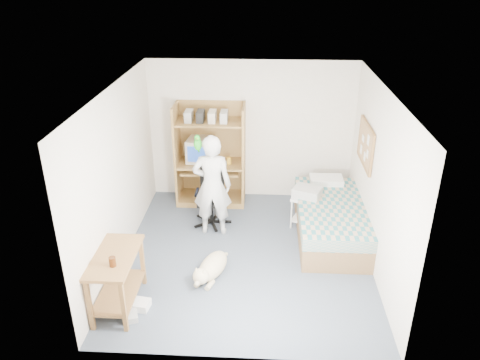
{
  "coord_description": "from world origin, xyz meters",
  "views": [
    {
      "loc": [
        0.23,
        -5.83,
        3.99
      ],
      "look_at": [
        -0.11,
        0.39,
        1.05
      ],
      "focal_mm": 35.0,
      "sensor_mm": 36.0,
      "label": 1
    }
  ],
  "objects_px": {
    "bed": "(330,220)",
    "side_desk": "(117,273)",
    "printer_cart": "(306,208)",
    "office_chair": "(212,203)",
    "dog": "(211,267)",
    "computer_hutch": "(211,158)",
    "person": "(212,186)"
  },
  "relations": [
    {
      "from": "bed",
      "to": "side_desk",
      "type": "distance_m",
      "value": 3.39
    },
    {
      "from": "printer_cart",
      "to": "bed",
      "type": "bearing_deg",
      "value": -13.33
    },
    {
      "from": "office_chair",
      "to": "side_desk",
      "type": "bearing_deg",
      "value": -114.53
    },
    {
      "from": "dog",
      "to": "printer_cart",
      "type": "xyz_separation_m",
      "value": [
        1.39,
        1.44,
        0.19
      ]
    },
    {
      "from": "computer_hutch",
      "to": "printer_cart",
      "type": "height_order",
      "value": "computer_hutch"
    },
    {
      "from": "computer_hutch",
      "to": "printer_cart",
      "type": "relative_size",
      "value": 3.32
    },
    {
      "from": "computer_hutch",
      "to": "office_chair",
      "type": "distance_m",
      "value": 0.93
    },
    {
      "from": "office_chair",
      "to": "printer_cart",
      "type": "relative_size",
      "value": 1.84
    },
    {
      "from": "dog",
      "to": "computer_hutch",
      "type": "bearing_deg",
      "value": 116.06
    },
    {
      "from": "computer_hutch",
      "to": "side_desk",
      "type": "relative_size",
      "value": 1.8
    },
    {
      "from": "dog",
      "to": "printer_cart",
      "type": "bearing_deg",
      "value": 65.93
    },
    {
      "from": "bed",
      "to": "printer_cart",
      "type": "bearing_deg",
      "value": 144.08
    },
    {
      "from": "computer_hutch",
      "to": "side_desk",
      "type": "height_order",
      "value": "computer_hutch"
    },
    {
      "from": "computer_hutch",
      "to": "bed",
      "type": "relative_size",
      "value": 0.89
    },
    {
      "from": "office_chair",
      "to": "dog",
      "type": "relative_size",
      "value": 1.08
    },
    {
      "from": "bed",
      "to": "side_desk",
      "type": "xyz_separation_m",
      "value": [
        -2.85,
        -1.82,
        0.21
      ]
    },
    {
      "from": "dog",
      "to": "printer_cart",
      "type": "distance_m",
      "value": 2.01
    },
    {
      "from": "person",
      "to": "dog",
      "type": "relative_size",
      "value": 1.79
    },
    {
      "from": "computer_hutch",
      "to": "printer_cart",
      "type": "xyz_separation_m",
      "value": [
        1.64,
        -0.86,
        -0.47
      ]
    },
    {
      "from": "computer_hutch",
      "to": "side_desk",
      "type": "bearing_deg",
      "value": -106.14
    },
    {
      "from": "office_chair",
      "to": "dog",
      "type": "xyz_separation_m",
      "value": [
        0.15,
        -1.5,
        -0.2
      ]
    },
    {
      "from": "bed",
      "to": "printer_cart",
      "type": "distance_m",
      "value": 0.45
    },
    {
      "from": "office_chair",
      "to": "person",
      "type": "height_order",
      "value": "person"
    },
    {
      "from": "office_chair",
      "to": "bed",
      "type": "bearing_deg",
      "value": -10.44
    },
    {
      "from": "printer_cart",
      "to": "dog",
      "type": "bearing_deg",
      "value": -111.46
    },
    {
      "from": "bed",
      "to": "office_chair",
      "type": "xyz_separation_m",
      "value": [
        -1.91,
        0.32,
        0.07
      ]
    },
    {
      "from": "dog",
      "to": "printer_cart",
      "type": "relative_size",
      "value": 1.71
    },
    {
      "from": "bed",
      "to": "dog",
      "type": "bearing_deg",
      "value": -146.19
    },
    {
      "from": "computer_hutch",
      "to": "bed",
      "type": "xyz_separation_m",
      "value": [
        2.0,
        -1.12,
        -0.53
      ]
    },
    {
      "from": "dog",
      "to": "side_desk",
      "type": "bearing_deg",
      "value": -129.69
    },
    {
      "from": "computer_hutch",
      "to": "dog",
      "type": "distance_m",
      "value": 2.4
    },
    {
      "from": "person",
      "to": "office_chair",
      "type": "bearing_deg",
      "value": -81.31
    }
  ]
}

